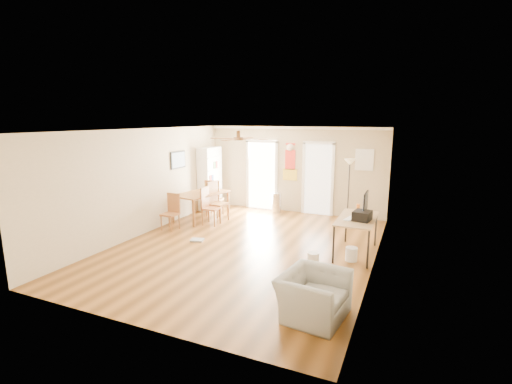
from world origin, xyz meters
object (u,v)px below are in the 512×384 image
at_px(computer_desk, 356,236).
at_px(armchair, 313,295).
at_px(bookshelf, 210,179).
at_px(wastebasket_a, 313,259).
at_px(dining_chair_far, 215,198).
at_px(dining_chair_near, 170,212).
at_px(dining_table, 201,206).
at_px(dining_chair_right_a, 218,202).
at_px(printer, 362,216).
at_px(wastebasket_b, 351,254).
at_px(dining_chair_right_b, 211,206).
at_px(trash_can, 277,203).
at_px(torchiere_lamp, 348,190).

distance_m(computer_desk, armchair, 2.81).
xyz_separation_m(bookshelf, wastebasket_a, (4.20, -3.19, -0.84)).
bearing_deg(wastebasket_a, dining_chair_far, 145.09).
xyz_separation_m(dining_chair_near, wastebasket_a, (4.01, -0.83, -0.33)).
bearing_deg(dining_chair_far, dining_table, 63.56).
relative_size(dining_chair_right_a, dining_chair_far, 1.03).
xyz_separation_m(dining_chair_far, printer, (4.46, -1.74, 0.36)).
bearing_deg(dining_table, armchair, -42.02).
bearing_deg(dining_table, bookshelf, 108.64).
height_order(dining_chair_right_a, dining_chair_near, dining_chair_right_a).
xyz_separation_m(dining_chair_right_a, wastebasket_b, (3.92, -1.51, -0.41)).
height_order(dining_chair_near, computer_desk, dining_chair_near).
height_order(bookshelf, printer, bookshelf).
xyz_separation_m(dining_chair_near, dining_chair_far, (0.33, 1.73, 0.07)).
xyz_separation_m(bookshelf, dining_chair_near, (0.20, -2.36, -0.51)).
height_order(bookshelf, armchair, bookshelf).
relative_size(bookshelf, wastebasket_b, 7.01).
xyz_separation_m(dining_chair_right_a, wastebasket_a, (3.27, -2.07, -0.42)).
distance_m(computer_desk, wastebasket_b, 0.50).
xyz_separation_m(computer_desk, wastebasket_a, (-0.66, -0.98, -0.26)).
distance_m(bookshelf, dining_chair_right_b, 1.84).
bearing_deg(trash_can, armchair, -64.53).
bearing_deg(dining_chair_right_a, dining_table, 98.89).
height_order(dining_chair_right_a, wastebasket_b, dining_chair_right_a).
bearing_deg(dining_chair_near, wastebasket_a, -10.47).
relative_size(dining_chair_right_a, trash_can, 1.80).
relative_size(trash_can, torchiere_lamp, 0.35).
relative_size(torchiere_lamp, computer_desk, 1.17).
bearing_deg(dining_chair_right_a, torchiere_lamp, -57.53).
relative_size(dining_chair_near, dining_chair_far, 0.87).
bearing_deg(printer, dining_chair_near, -171.51).
bearing_deg(dining_table, trash_can, 41.52).
relative_size(dining_chair_right_a, wastebasket_b, 3.94).
relative_size(dining_chair_right_b, printer, 2.66).
bearing_deg(armchair, dining_chair_right_a, 51.60).
bearing_deg(printer, armchair, -87.89).
bearing_deg(bookshelf, torchiere_lamp, 16.57).
bearing_deg(torchiere_lamp, armchair, -85.29).
bearing_deg(computer_desk, dining_chair_right_a, 164.52).
height_order(dining_table, armchair, dining_table).
bearing_deg(armchair, dining_chair_right_b, 54.65).
bearing_deg(dining_chair_right_b, computer_desk, -102.49).
distance_m(dining_table, trash_can, 2.31).
xyz_separation_m(dining_chair_right_b, armchair, (3.75, -3.50, -0.18)).
bearing_deg(dining_chair_right_b, trash_can, -34.15).
height_order(bookshelf, wastebasket_b, bookshelf).
distance_m(bookshelf, printer, 5.52).
height_order(torchiere_lamp, wastebasket_b, torchiere_lamp).
relative_size(computer_desk, printer, 3.88).
relative_size(dining_chair_near, armchair, 0.93).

